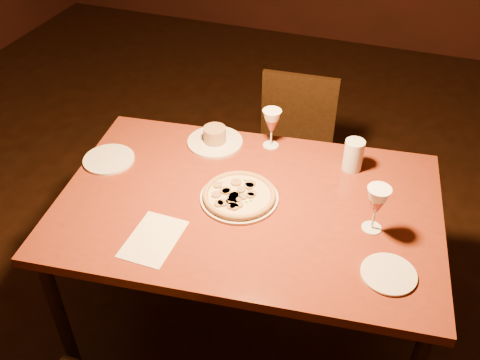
% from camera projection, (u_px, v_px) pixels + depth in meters
% --- Properties ---
extents(floor, '(7.00, 7.00, 0.00)m').
position_uv_depth(floor, '(214.00, 348.00, 2.45)').
color(floor, black).
rests_on(floor, ground).
extents(dining_table, '(1.56, 1.10, 0.78)m').
position_uv_depth(dining_table, '(248.00, 215.00, 2.10)').
color(dining_table, maroon).
rests_on(dining_table, floor).
extents(chair_far, '(0.43, 0.43, 0.84)m').
position_uv_depth(chair_far, '(292.00, 146.00, 2.88)').
color(chair_far, black).
rests_on(chair_far, floor).
extents(pizza_plate, '(0.30, 0.30, 0.03)m').
position_uv_depth(pizza_plate, '(239.00, 195.00, 2.06)').
color(pizza_plate, white).
rests_on(pizza_plate, dining_table).
extents(ramekin_saucer, '(0.24, 0.24, 0.08)m').
position_uv_depth(ramekin_saucer, '(215.00, 138.00, 2.35)').
color(ramekin_saucer, white).
rests_on(ramekin_saucer, dining_table).
extents(wine_glass_far, '(0.08, 0.08, 0.18)m').
position_uv_depth(wine_glass_far, '(271.00, 129.00, 2.29)').
color(wine_glass_far, '#B05349').
rests_on(wine_glass_far, dining_table).
extents(wine_glass_right, '(0.08, 0.08, 0.19)m').
position_uv_depth(wine_glass_right, '(375.00, 209.00, 1.89)').
color(wine_glass_right, '#B05349').
rests_on(wine_glass_right, dining_table).
extents(water_tumbler, '(0.08, 0.08, 0.14)m').
position_uv_depth(water_tumbler, '(353.00, 155.00, 2.18)').
color(water_tumbler, silver).
rests_on(water_tumbler, dining_table).
extents(side_plate_left, '(0.22, 0.22, 0.01)m').
position_uv_depth(side_plate_left, '(109.00, 159.00, 2.26)').
color(side_plate_left, white).
rests_on(side_plate_left, dining_table).
extents(side_plate_near, '(0.19, 0.19, 0.01)m').
position_uv_depth(side_plate_near, '(389.00, 274.00, 1.77)').
color(side_plate_near, white).
rests_on(side_plate_near, dining_table).
extents(menu_card, '(0.17, 0.25, 0.00)m').
position_uv_depth(menu_card, '(153.00, 239.00, 1.90)').
color(menu_card, white).
rests_on(menu_card, dining_table).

